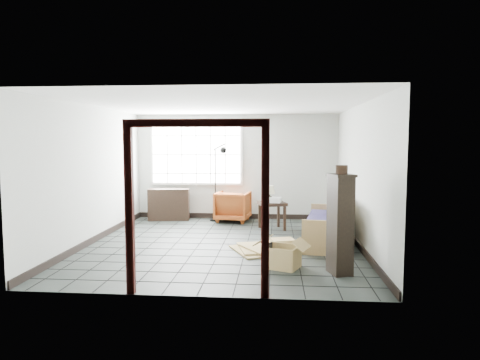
# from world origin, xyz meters

# --- Properties ---
(ground) EXTENTS (5.50, 5.50, 0.00)m
(ground) POSITION_xyz_m (0.00, 0.00, 0.00)
(ground) COLOR black
(ground) RESTS_ON ground
(room_shell) EXTENTS (5.02, 5.52, 2.61)m
(room_shell) POSITION_xyz_m (0.00, 0.03, 1.68)
(room_shell) COLOR #ACB0A9
(room_shell) RESTS_ON ground
(window_panel) EXTENTS (2.32, 0.08, 1.52)m
(window_panel) POSITION_xyz_m (-1.00, 2.70, 1.60)
(window_panel) COLOR silver
(window_panel) RESTS_ON ground
(doorway_trim) EXTENTS (1.80, 0.08, 2.20)m
(doorway_trim) POSITION_xyz_m (0.00, -2.70, 1.38)
(doorway_trim) COLOR black
(doorway_trim) RESTS_ON ground
(futon_sofa) EXTENTS (1.07, 2.09, 0.88)m
(futon_sofa) POSITION_xyz_m (2.02, 0.27, 0.32)
(futon_sofa) COLOR olive
(futon_sofa) RESTS_ON ground
(armchair) EXTENTS (0.87, 0.83, 0.80)m
(armchair) POSITION_xyz_m (-0.05, 2.34, 0.40)
(armchair) COLOR brown
(armchair) RESTS_ON ground
(side_table) EXTENTS (0.69, 0.69, 0.61)m
(side_table) POSITION_xyz_m (0.90, 1.45, 0.50)
(side_table) COLOR black
(side_table) RESTS_ON ground
(table_lamp) EXTENTS (0.31, 0.31, 0.36)m
(table_lamp) POSITION_xyz_m (0.85, 1.44, 0.86)
(table_lamp) COLOR black
(table_lamp) RESTS_ON side_table
(projector) EXTENTS (0.34, 0.29, 0.11)m
(projector) POSITION_xyz_m (0.93, 1.40, 0.66)
(projector) COLOR silver
(projector) RESTS_ON side_table
(floor_lamp) EXTENTS (0.50, 0.47, 1.88)m
(floor_lamp) POSITION_xyz_m (-0.38, 2.31, 1.00)
(floor_lamp) COLOR black
(floor_lamp) RESTS_ON ground
(console_shelf) EXTENTS (1.04, 0.52, 0.77)m
(console_shelf) POSITION_xyz_m (-1.64, 2.40, 0.39)
(console_shelf) COLOR black
(console_shelf) RESTS_ON ground
(tall_shelf) EXTENTS (0.41, 0.47, 1.46)m
(tall_shelf) POSITION_xyz_m (1.91, -1.65, 0.74)
(tall_shelf) COLOR black
(tall_shelf) RESTS_ON ground
(pot) EXTENTS (0.22, 0.22, 0.13)m
(pot) POSITION_xyz_m (1.91, -1.69, 1.53)
(pot) COLOR black
(pot) RESTS_ON tall_shelf
(open_box) EXTENTS (0.90, 0.68, 0.46)m
(open_box) POSITION_xyz_m (1.08, -1.41, 0.17)
(open_box) COLOR #9D834C
(open_box) RESTS_ON ground
(cardboard_pile) EXTENTS (1.62, 1.43, 0.20)m
(cardboard_pile) POSITION_xyz_m (0.96, -0.35, 0.05)
(cardboard_pile) COLOR #9D834C
(cardboard_pile) RESTS_ON ground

